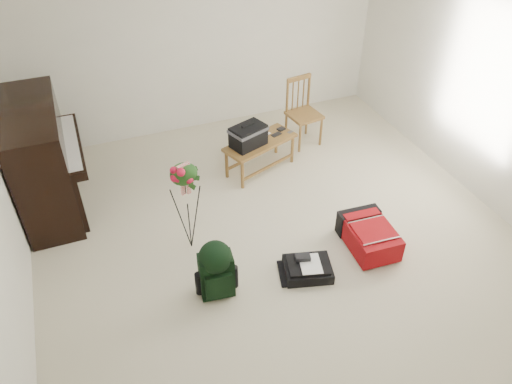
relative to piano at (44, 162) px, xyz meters
name	(u,v)px	position (x,y,z in m)	size (l,w,h in m)	color
floor	(282,245)	(2.19, -1.60, -0.60)	(5.00, 5.50, 0.01)	beige
ceiling	(293,7)	(2.19, -1.60, 1.90)	(5.00, 5.50, 0.01)	white
wall_back	(202,40)	(2.19, 1.15, 0.65)	(5.00, 0.04, 2.50)	silver
wall_right	(504,99)	(4.69, -1.60, 0.65)	(0.04, 5.50, 2.50)	silver
piano	(44,162)	(0.00, 0.00, 0.00)	(0.71, 1.50, 1.25)	black
bench	(251,136)	(2.36, -0.19, -0.09)	(1.01, 0.68, 0.72)	brown
dining_chair	(303,113)	(3.27, 0.21, -0.15)	(0.45, 0.45, 0.92)	brown
red_suitcase	(367,233)	(3.02, -1.89, -0.45)	(0.48, 0.68, 0.28)	#A00618
black_duffel	(308,268)	(2.26, -2.05, -0.53)	(0.54, 0.48, 0.19)	black
green_backpack	(216,267)	(1.35, -1.97, -0.25)	(0.34, 0.31, 0.63)	black
flower_stand	(187,207)	(1.28, -1.26, -0.07)	(0.44, 0.44, 1.10)	black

